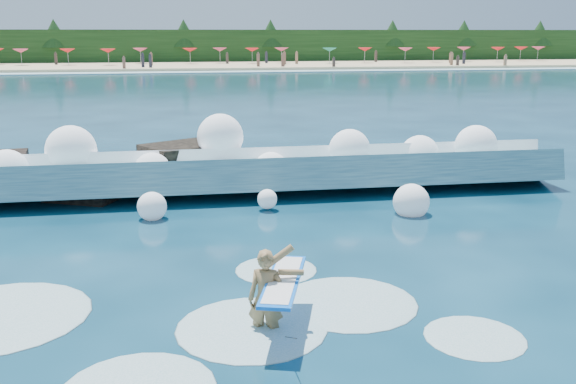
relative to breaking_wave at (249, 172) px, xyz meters
name	(u,v)px	position (x,y,z in m)	size (l,w,h in m)	color
ground	(227,283)	(-1.21, -7.11, -0.55)	(200.00, 200.00, 0.00)	#072739
beach	(182,66)	(-1.21, 70.89, -0.35)	(140.00, 20.00, 0.40)	tan
wet_band	(183,72)	(-1.21, 59.89, -0.51)	(140.00, 5.00, 0.08)	silver
treeline	(181,47)	(-1.21, 80.89, 1.95)	(140.00, 4.00, 5.00)	black
breaking_wave	(249,172)	(0.00, 0.00, 0.00)	(18.39, 2.85, 1.58)	#32687E
rock_cluster	(75,177)	(-5.01, 0.67, -0.08)	(8.42, 3.54, 1.49)	black
surfer_with_board	(270,295)	(-0.68, -9.15, 0.03)	(1.16, 2.81, 1.58)	olive
wave_spray	(252,157)	(0.10, -0.10, 0.49)	(14.86, 5.02, 2.37)	white
surf_foam	(180,321)	(-2.08, -8.61, -0.55)	(9.65, 5.88, 0.15)	silver
beach_umbrellas	(183,50)	(-1.04, 72.57, 1.70)	(110.97, 6.70, 0.50)	red
beachgoers	(198,60)	(0.85, 68.50, 0.54)	(107.02, 13.79, 1.94)	#3F332D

